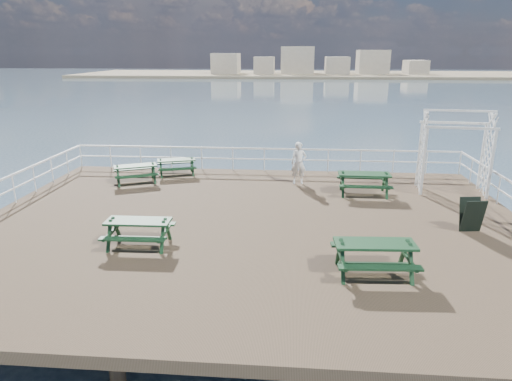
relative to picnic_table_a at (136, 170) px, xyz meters
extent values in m
cube|color=brown|center=(5.31, -4.41, -0.70)|extent=(18.00, 14.00, 0.30)
plane|color=#3C5165|center=(5.31, 35.59, -2.55)|extent=(300.00, 300.00, 0.00)
cube|color=tan|center=(20.31, 130.59, -2.15)|extent=(160.00, 40.00, 0.80)
cube|color=beige|center=(-14.69, 127.59, 1.25)|extent=(8.00, 8.00, 6.00)
cube|color=beige|center=(-2.69, 127.59, 0.75)|extent=(6.00, 8.00, 5.00)
cube|color=beige|center=(7.31, 127.59, 2.25)|extent=(10.00, 8.00, 8.00)
cube|color=beige|center=(19.31, 127.59, 0.75)|extent=(7.00, 8.00, 5.00)
cube|color=beige|center=(30.31, 127.59, 1.75)|extent=(9.00, 8.00, 7.00)
cube|color=beige|center=(43.31, 127.59, 0.25)|extent=(6.00, 8.00, 4.00)
cylinder|color=brown|center=(-2.19, 1.09, -1.90)|extent=(0.36, 0.36, 2.10)
cylinder|color=brown|center=(12.81, 1.09, -1.90)|extent=(0.36, 0.36, 2.10)
cube|color=white|center=(5.31, 2.44, 0.50)|extent=(17.70, 0.07, 0.07)
cube|color=white|center=(5.31, 2.44, 0.00)|extent=(17.70, 0.05, 0.05)
cylinder|color=white|center=(-3.54, 2.44, 0.00)|extent=(0.05, 0.05, 1.10)
cube|color=#14371D|center=(0.00, 0.00, 0.18)|extent=(1.88, 1.34, 0.06)
cube|color=#14371D|center=(-0.24, 0.54, -0.11)|extent=(1.71, 0.94, 0.05)
cube|color=#14371D|center=(0.24, -0.54, -0.11)|extent=(1.71, 0.94, 0.05)
cube|color=#14371D|center=(-0.67, -0.30, -0.13)|extent=(0.65, 1.33, 0.06)
cube|color=#14371D|center=(0.67, 0.30, -0.13)|extent=(0.65, 1.33, 0.06)
cube|color=#14371D|center=(-0.79, -0.03, -0.18)|extent=(0.28, 0.49, 0.86)
cube|color=#14371D|center=(-0.55, -0.57, -0.18)|extent=(0.28, 0.49, 0.86)
cube|color=#14371D|center=(0.55, 0.57, -0.18)|extent=(0.28, 0.49, 0.86)
cube|color=#14371D|center=(0.79, 0.03, -0.18)|extent=(0.28, 0.49, 0.86)
cube|color=#14371D|center=(0.00, 0.00, -0.30)|extent=(1.46, 0.71, 0.06)
cube|color=#14371D|center=(1.41, 1.39, 0.14)|extent=(1.79, 1.13, 0.06)
cube|color=#14371D|center=(1.24, 1.92, -0.13)|extent=(1.66, 0.74, 0.05)
cube|color=#14371D|center=(1.58, 0.86, -0.13)|extent=(1.66, 0.74, 0.05)
cube|color=#14371D|center=(0.75, 1.18, -0.15)|extent=(0.49, 1.30, 0.06)
cube|color=#14371D|center=(2.07, 1.61, -0.15)|extent=(0.49, 1.30, 0.06)
cube|color=#14371D|center=(0.66, 1.44, -0.19)|extent=(0.22, 0.48, 0.81)
cube|color=#14371D|center=(0.83, 0.91, -0.19)|extent=(0.22, 0.48, 0.81)
cube|color=#14371D|center=(1.99, 1.87, -0.19)|extent=(0.22, 0.48, 0.81)
cube|color=#14371D|center=(2.16, 1.34, -0.19)|extent=(0.22, 0.48, 0.81)
cube|color=#14371D|center=(1.41, 1.39, -0.32)|extent=(1.44, 0.53, 0.06)
cube|color=#14371D|center=(9.42, -0.91, 0.27)|extent=(1.99, 0.80, 0.07)
cube|color=#14371D|center=(9.43, -0.25, -0.05)|extent=(1.98, 0.31, 0.05)
cube|color=#14371D|center=(9.41, -1.56, -0.05)|extent=(1.98, 0.31, 0.05)
cube|color=#14371D|center=(8.59, -0.89, -0.08)|extent=(0.12, 1.59, 0.07)
cube|color=#14371D|center=(10.24, -0.92, -0.08)|extent=(0.12, 1.59, 0.07)
cube|color=#14371D|center=(8.60, -0.56, -0.13)|extent=(0.10, 0.57, 0.96)
cube|color=#14371D|center=(8.59, -1.22, -0.13)|extent=(0.10, 0.57, 0.96)
cube|color=#14371D|center=(10.25, -0.59, -0.13)|extent=(0.10, 0.57, 0.96)
cube|color=#14371D|center=(10.24, -1.25, -0.13)|extent=(0.10, 0.57, 0.96)
cube|color=#14371D|center=(9.42, -0.91, -0.27)|extent=(1.76, 0.12, 0.07)
cube|color=#14371D|center=(2.30, -6.46, 0.20)|extent=(1.84, 0.75, 0.06)
cube|color=#14371D|center=(2.29, -5.85, -0.09)|extent=(1.83, 0.29, 0.05)
cube|color=#14371D|center=(2.32, -7.07, -0.09)|extent=(1.83, 0.29, 0.05)
cube|color=#14371D|center=(1.55, -6.48, -0.11)|extent=(0.11, 1.47, 0.06)
cube|color=#14371D|center=(3.06, -6.45, -0.11)|extent=(0.11, 1.47, 0.06)
cube|color=#14371D|center=(1.54, -6.17, -0.16)|extent=(0.09, 0.52, 0.89)
cube|color=#14371D|center=(1.55, -6.78, -0.16)|extent=(0.09, 0.52, 0.89)
cube|color=#14371D|center=(3.06, -6.14, -0.16)|extent=(0.09, 0.52, 0.89)
cube|color=#14371D|center=(3.07, -6.75, -0.16)|extent=(0.09, 0.52, 0.89)
cube|color=#14371D|center=(2.30, -6.46, -0.29)|extent=(1.62, 0.11, 0.06)
cube|color=#14371D|center=(8.72, -7.67, 0.27)|extent=(2.01, 0.87, 0.07)
cube|color=#14371D|center=(8.68, -7.01, -0.05)|extent=(1.99, 0.38, 0.05)
cube|color=#14371D|center=(8.75, -8.33, -0.05)|extent=(1.99, 0.38, 0.05)
cube|color=#14371D|center=(7.89, -7.71, -0.08)|extent=(0.17, 1.59, 0.07)
cube|color=#14371D|center=(9.54, -7.63, -0.08)|extent=(0.17, 1.59, 0.07)
cube|color=#14371D|center=(7.88, -7.39, -0.13)|extent=(0.12, 0.57, 0.96)
cube|color=#14371D|center=(7.91, -8.04, -0.13)|extent=(0.12, 0.57, 0.96)
cube|color=#14371D|center=(9.52, -7.30, -0.13)|extent=(0.12, 0.57, 0.96)
cube|color=#14371D|center=(9.56, -7.96, -0.13)|extent=(0.12, 0.57, 0.96)
cube|color=#14371D|center=(8.72, -7.67, -0.27)|extent=(1.76, 0.18, 0.07)
cube|color=white|center=(11.64, -0.78, 0.76)|extent=(0.11, 0.11, 2.61)
cube|color=white|center=(11.80, 0.51, 0.76)|extent=(0.11, 0.11, 2.61)
cube|color=white|center=(14.02, -1.07, 0.76)|extent=(0.11, 0.11, 2.61)
cube|color=white|center=(14.18, 0.23, 0.76)|extent=(0.11, 0.11, 2.61)
cube|color=white|center=(12.83, -0.93, 2.11)|extent=(2.60, 0.40, 0.09)
cube|color=white|center=(12.99, 0.37, 2.11)|extent=(2.60, 0.40, 0.09)
cube|color=white|center=(12.91, -0.28, 2.66)|extent=(2.60, 0.39, 0.08)
cube|color=black|center=(12.19, -4.65, -0.02)|extent=(0.69, 0.36, 1.08)
cube|color=black|center=(12.16, -4.43, -0.02)|extent=(0.69, 0.36, 1.08)
imported|color=white|center=(6.89, 0.41, 0.34)|extent=(0.67, 0.46, 1.77)
camera|label=1|loc=(6.64, -18.24, 4.81)|focal=32.00mm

